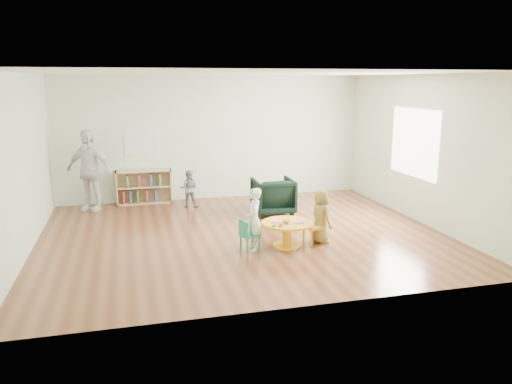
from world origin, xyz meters
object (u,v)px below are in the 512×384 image
(child_left, at_px, (254,219))
(adult_caretaker, at_px, (89,170))
(toddler, at_px, (189,189))
(kid_chair_right, at_px, (316,225))
(kid_chair_left, at_px, (248,234))
(activity_table, at_px, (287,230))
(bookshelf, at_px, (143,187))
(child_right, at_px, (321,216))
(armchair, at_px, (273,196))

(child_left, height_order, adult_caretaker, adult_caretaker)
(toddler, bearing_deg, adult_caretaker, 11.01)
(kid_chair_right, bearing_deg, toddler, 18.96)
(kid_chair_left, distance_m, kid_chair_right, 1.21)
(kid_chair_right, bearing_deg, child_left, 83.21)
(toddler, bearing_deg, activity_table, 128.87)
(bookshelf, relative_size, child_left, 1.18)
(child_left, xyz_separation_m, adult_caretaker, (-2.70, 3.30, 0.35))
(activity_table, relative_size, child_right, 0.91)
(armchair, bearing_deg, kid_chair_left, 64.86)
(bookshelf, bearing_deg, kid_chair_left, -68.00)
(child_left, bearing_deg, bookshelf, -145.17)
(activity_table, height_order, child_right, child_right)
(kid_chair_right, height_order, child_right, child_right)
(kid_chair_right, distance_m, child_left, 1.12)
(activity_table, distance_m, kid_chair_left, 0.67)
(adult_caretaker, bearing_deg, kid_chair_right, -12.08)
(armchair, height_order, child_right, child_right)
(armchair, distance_m, child_left, 2.29)
(child_left, height_order, toddler, child_left)
(child_right, relative_size, toddler, 1.13)
(bookshelf, distance_m, toddler, 1.12)
(activity_table, xyz_separation_m, adult_caretaker, (-3.26, 3.28, 0.57))
(kid_chair_left, xyz_separation_m, adult_caretaker, (-2.59, 3.32, 0.58))
(activity_table, relative_size, armchair, 1.03)
(activity_table, bearing_deg, armchair, 79.81)
(activity_table, distance_m, child_left, 0.60)
(activity_table, height_order, armchair, armchair)
(toddler, height_order, adult_caretaker, adult_caretaker)
(kid_chair_left, relative_size, bookshelf, 0.43)
(bookshelf, distance_m, child_left, 4.02)
(kid_chair_left, height_order, bookshelf, bookshelf)
(activity_table, distance_m, bookshelf, 4.26)
(child_right, distance_m, adult_caretaker, 5.05)
(bookshelf, bearing_deg, activity_table, -59.47)
(kid_chair_right, height_order, armchair, armchair)
(child_right, height_order, toddler, child_right)
(armchair, distance_m, toddler, 1.88)
(bookshelf, distance_m, armchair, 3.00)
(child_left, bearing_deg, child_right, 105.20)
(activity_table, bearing_deg, bookshelf, 120.53)
(bookshelf, relative_size, armchair, 1.48)
(child_left, bearing_deg, toddler, -156.47)
(kid_chair_right, height_order, toddler, toddler)
(activity_table, height_order, toddler, toddler)
(kid_chair_right, distance_m, bookshelf, 4.50)
(toddler, bearing_deg, kid_chair_right, 137.68)
(armchair, relative_size, adult_caretaker, 0.47)
(kid_chair_right, height_order, bookshelf, bookshelf)
(kid_chair_left, distance_m, toddler, 3.15)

